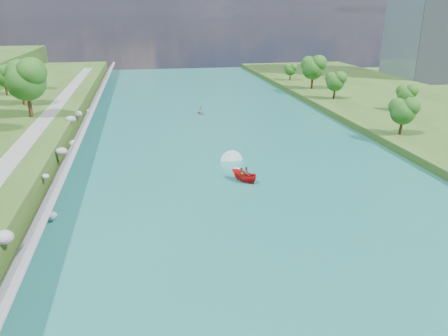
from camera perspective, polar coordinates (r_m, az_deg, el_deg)
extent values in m
plane|color=#2D5119|center=(51.07, 6.62, -6.89)|extent=(260.00, 260.00, 0.00)
cube|color=#1B6A62|center=(68.86, 1.82, 0.53)|extent=(55.00, 240.00, 0.10)
cube|color=slate|center=(67.88, -20.01, 0.56)|extent=(3.54, 236.00, 4.05)
ellipsoid|color=gray|center=(44.77, -26.76, -8.09)|extent=(1.64, 1.58, 1.30)
ellipsoid|color=gray|center=(53.43, -21.59, -5.77)|extent=(1.17, 0.94, 0.92)
ellipsoid|color=gray|center=(60.71, -22.30, -1.03)|extent=(0.98, 0.95, 0.67)
ellipsoid|color=gray|center=(70.03, -20.46, 2.07)|extent=(1.73, 1.48, 1.17)
ellipsoid|color=gray|center=(76.95, -19.03, 3.07)|extent=(1.45, 1.57, 1.09)
ellipsoid|color=gray|center=(87.09, -19.40, 6.02)|extent=(1.86, 1.52, 1.27)
ellipsoid|color=gray|center=(93.55, -18.53, 6.71)|extent=(1.69, 1.56, 1.27)
ellipsoid|color=gray|center=(102.37, -17.19, 7.12)|extent=(1.22, 1.36, 0.90)
cube|color=gray|center=(68.84, -25.63, 1.58)|extent=(3.00, 200.00, 0.10)
ellipsoid|color=#194C14|center=(91.51, -24.41, 10.11)|extent=(7.84, 7.84, 13.07)
ellipsoid|color=#194C14|center=(104.42, -25.02, 10.40)|extent=(6.47, 6.47, 10.78)
ellipsoid|color=#194C14|center=(118.42, -26.77, 10.53)|extent=(5.15, 5.15, 8.58)
ellipsoid|color=#194C14|center=(124.44, -23.75, 11.30)|extent=(5.06, 5.06, 8.43)
ellipsoid|color=#194C14|center=(85.22, 22.33, 6.67)|extent=(4.82, 4.82, 8.03)
ellipsoid|color=#194C14|center=(106.62, 22.70, 8.74)|extent=(4.17, 4.17, 6.95)
ellipsoid|color=#194C14|center=(115.71, 14.33, 10.73)|extent=(4.90, 4.90, 8.16)
ellipsoid|color=#194C14|center=(129.61, 11.55, 12.52)|extent=(6.62, 6.62, 11.03)
ellipsoid|color=#194C14|center=(144.71, 8.67, 12.50)|extent=(3.80, 3.80, 6.33)
imported|color=red|center=(61.58, 2.62, -1.02)|extent=(3.89, 4.37, 1.65)
imported|color=#66605B|center=(60.97, 2.34, -0.80)|extent=(0.77, 0.64, 1.81)
imported|color=#66605B|center=(62.04, 2.97, -0.57)|extent=(0.78, 0.62, 1.54)
cube|color=white|center=(64.59, 2.01, -0.74)|extent=(0.90, 5.00, 0.06)
imported|color=gray|center=(102.75, -3.06, 7.26)|extent=(2.48, 3.10, 0.57)
imported|color=#66605B|center=(102.60, -3.07, 7.64)|extent=(0.74, 0.50, 1.47)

